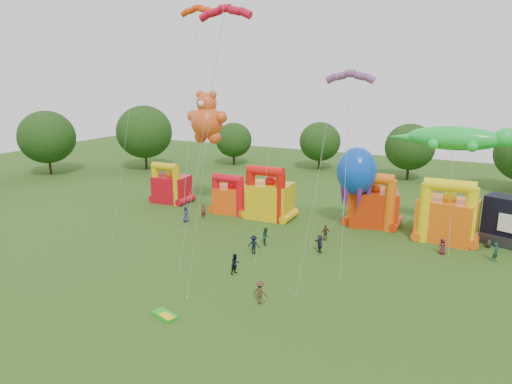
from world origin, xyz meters
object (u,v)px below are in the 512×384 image
at_px(spectator_0, 186,214).
at_px(teddy_bear_kite, 205,129).
at_px(bouncy_castle_2, 269,198).
at_px(gecko_kite, 453,166).
at_px(spectator_4, 325,233).
at_px(bouncy_castle_0, 171,187).
at_px(octopus_kite, 353,184).

bearing_deg(spectator_0, teddy_bear_kite, 72.85).
bearing_deg(bouncy_castle_2, gecko_kite, 6.14).
relative_size(gecko_kite, spectator_4, 7.32).
bearing_deg(teddy_bear_kite, bouncy_castle_2, -0.22).
bearing_deg(gecko_kite, bouncy_castle_2, -173.86).
bearing_deg(bouncy_castle_0, spectator_4, -12.36).
relative_size(bouncy_castle_2, octopus_kite, 0.71).
xyz_separation_m(gecko_kite, spectator_0, (-28.89, -8.20, -7.02)).
bearing_deg(bouncy_castle_0, spectator_0, -43.05).
distance_m(bouncy_castle_2, teddy_bear_kite, 12.28).
bearing_deg(octopus_kite, spectator_4, -103.69).
relative_size(bouncy_castle_2, spectator_4, 3.89).
relative_size(teddy_bear_kite, spectator_4, 8.93).
xyz_separation_m(teddy_bear_kite, octopus_kite, (19.39, 0.67, -5.43)).
xyz_separation_m(bouncy_castle_0, octopus_kite, (25.73, 0.09, 3.06)).
height_order(octopus_kite, spectator_4, octopus_kite).
distance_m(bouncy_castle_0, teddy_bear_kite, 10.60).
bearing_deg(bouncy_castle_2, spectator_0, -144.64).
bearing_deg(spectator_4, teddy_bear_kite, -56.42).
height_order(bouncy_castle_0, bouncy_castle_2, bouncy_castle_2).
distance_m(bouncy_castle_0, spectator_4, 25.02).
height_order(gecko_kite, octopus_kite, gecko_kite).
bearing_deg(gecko_kite, teddy_bear_kite, -175.83).
height_order(gecko_kite, spectator_0, gecko_kite).
relative_size(bouncy_castle_0, spectator_4, 3.32).
bearing_deg(bouncy_castle_0, gecko_kite, 2.52).
height_order(bouncy_castle_2, gecko_kite, gecko_kite).
bearing_deg(spectator_0, spectator_4, -20.00).
relative_size(gecko_kite, octopus_kite, 1.34).
relative_size(teddy_bear_kite, spectator_0, 7.96).
distance_m(bouncy_castle_0, octopus_kite, 25.91).
bearing_deg(spectator_4, bouncy_castle_0, -54.00).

